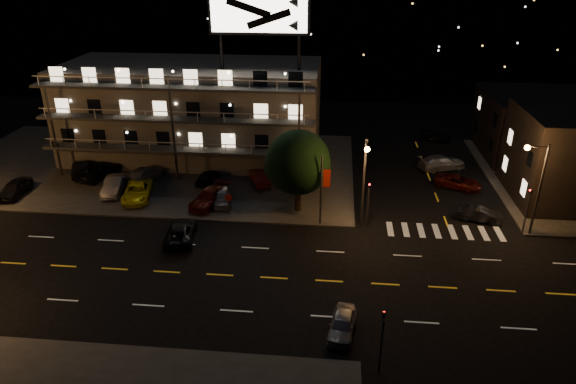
# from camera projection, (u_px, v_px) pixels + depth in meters

# --- Properties ---
(ground) EXTENTS (140.00, 140.00, 0.00)m
(ground) POSITION_uv_depth(u_px,v_px,m) (247.00, 276.00, 37.41)
(ground) COLOR black
(ground) RESTS_ON ground
(curb_nw) EXTENTS (44.00, 24.00, 0.15)m
(curb_nw) POSITION_uv_depth(u_px,v_px,m) (152.00, 166.00, 56.64)
(curb_nw) COLOR #353532
(curb_nw) RESTS_ON ground
(curb_ne) EXTENTS (16.00, 24.00, 0.15)m
(curb_ne) POSITION_uv_depth(u_px,v_px,m) (567.00, 181.00, 52.77)
(curb_ne) COLOR #353532
(curb_ne) RESTS_ON ground
(motel) EXTENTS (28.00, 13.80, 18.10)m
(motel) POSITION_uv_depth(u_px,v_px,m) (194.00, 111.00, 57.55)
(motel) COLOR gray
(motel) RESTS_ON ground
(side_bldg_back) EXTENTS (14.06, 12.00, 7.00)m
(side_bldg_back) POSITION_uv_depth(u_px,v_px,m) (547.00, 126.00, 58.53)
(side_bldg_back) COLOR black
(side_bldg_back) RESTS_ON ground
(hill_backdrop) EXTENTS (120.00, 25.00, 24.00)m
(hill_backdrop) POSITION_uv_depth(u_px,v_px,m) (276.00, 11.00, 95.04)
(hill_backdrop) COLOR black
(hill_backdrop) RESTS_ON ground
(streetlight_nc) EXTENTS (0.44, 1.92, 8.00)m
(streetlight_nc) POSITION_uv_depth(u_px,v_px,m) (364.00, 176.00, 41.71)
(streetlight_nc) COLOR #2D2D30
(streetlight_nc) RESTS_ON ground
(streetlight_ne) EXTENTS (1.92, 0.44, 8.00)m
(streetlight_ne) POSITION_uv_depth(u_px,v_px,m) (537.00, 181.00, 40.84)
(streetlight_ne) COLOR #2D2D30
(streetlight_ne) RESTS_ON ground
(signal_nw) EXTENTS (0.20, 0.27, 4.60)m
(signal_nw) POSITION_uv_depth(u_px,v_px,m) (368.00, 199.00, 43.19)
(signal_nw) COLOR #2D2D30
(signal_nw) RESTS_ON ground
(signal_sw) EXTENTS (0.20, 0.27, 4.60)m
(signal_sw) POSITION_uv_depth(u_px,v_px,m) (382.00, 335.00, 27.87)
(signal_sw) COLOR #2D2D30
(signal_sw) RESTS_ON ground
(signal_ne) EXTENTS (0.27, 0.20, 4.60)m
(signal_ne) POSITION_uv_depth(u_px,v_px,m) (528.00, 206.00, 42.05)
(signal_ne) COLOR #2D2D30
(signal_ne) RESTS_ON ground
(banner_north) EXTENTS (0.83, 0.16, 6.40)m
(banner_north) POSITION_uv_depth(u_px,v_px,m) (322.00, 189.00, 43.08)
(banner_north) COLOR #2D2D30
(banner_north) RESTS_ON ground
(stop_sign) EXTENTS (0.91, 0.11, 2.61)m
(stop_sign) POSITION_uv_depth(u_px,v_px,m) (229.00, 202.00, 44.67)
(stop_sign) COLOR #2D2D30
(stop_sign) RESTS_ON ground
(tree) EXTENTS (5.98, 5.76, 7.53)m
(tree) POSITION_uv_depth(u_px,v_px,m) (298.00, 164.00, 44.89)
(tree) COLOR black
(tree) RESTS_ON curb_nw
(lot_car_0) EXTENTS (1.81, 4.42, 1.50)m
(lot_car_0) POSITION_uv_depth(u_px,v_px,m) (15.00, 188.00, 49.20)
(lot_car_0) COLOR black
(lot_car_0) RESTS_ON curb_nw
(lot_car_1) EXTENTS (2.28, 4.84, 1.53)m
(lot_car_1) POSITION_uv_depth(u_px,v_px,m) (114.00, 185.00, 49.84)
(lot_car_1) COLOR gray
(lot_car_1) RESTS_ON curb_nw
(lot_car_2) EXTENTS (3.35, 5.53, 1.44)m
(lot_car_2) POSITION_uv_depth(u_px,v_px,m) (137.00, 192.00, 48.64)
(lot_car_2) COLOR yellow
(lot_car_2) RESTS_ON curb_nw
(lot_car_3) EXTENTS (3.59, 5.51, 1.48)m
(lot_car_3) POSITION_uv_depth(u_px,v_px,m) (210.00, 197.00, 47.42)
(lot_car_3) COLOR #51110B
(lot_car_3) RESTS_ON curb_nw
(lot_car_4) EXTENTS (2.45, 4.39, 1.41)m
(lot_car_4) POSITION_uv_depth(u_px,v_px,m) (223.00, 196.00, 47.70)
(lot_car_4) COLOR gray
(lot_car_4) RESTS_ON curb_nw
(lot_car_5) EXTENTS (3.03, 4.97, 1.55)m
(lot_car_5) POSITION_uv_depth(u_px,v_px,m) (83.00, 167.00, 53.94)
(lot_car_5) COLOR black
(lot_car_5) RESTS_ON curb_nw
(lot_car_6) EXTENTS (4.17, 5.97, 1.51)m
(lot_car_6) POSITION_uv_depth(u_px,v_px,m) (99.00, 170.00, 53.35)
(lot_car_6) COLOR black
(lot_car_6) RESTS_ON curb_nw
(lot_car_7) EXTENTS (3.58, 5.54, 1.49)m
(lot_car_7) POSITION_uv_depth(u_px,v_px,m) (145.00, 174.00, 52.40)
(lot_car_7) COLOR gray
(lot_car_7) RESTS_ON curb_nw
(lot_car_8) EXTENTS (1.99, 3.91, 1.28)m
(lot_car_8) POSITION_uv_depth(u_px,v_px,m) (207.00, 177.00, 52.03)
(lot_car_8) COLOR black
(lot_car_8) RESTS_ON curb_nw
(lot_car_9) EXTENTS (2.89, 4.59, 1.43)m
(lot_car_9) POSITION_uv_depth(u_px,v_px,m) (260.00, 177.00, 51.78)
(lot_car_9) COLOR #51110B
(lot_car_9) RESTS_ON curb_nw
(side_car_0) EXTENTS (4.05, 2.21, 1.27)m
(side_car_0) POSITION_uv_depth(u_px,v_px,m) (480.00, 215.00, 44.87)
(side_car_0) COLOR black
(side_car_0) RESTS_ON ground
(side_car_1) EXTENTS (4.97, 3.77, 1.25)m
(side_car_1) POSITION_uv_depth(u_px,v_px,m) (458.00, 182.00, 51.25)
(side_car_1) COLOR #51110B
(side_car_1) RESTS_ON ground
(side_car_2) EXTENTS (5.67, 3.93, 1.52)m
(side_car_2) POSITION_uv_depth(u_px,v_px,m) (442.00, 162.00, 55.64)
(side_car_2) COLOR gray
(side_car_2) RESTS_ON ground
(side_car_3) EXTENTS (4.11, 2.76, 1.30)m
(side_car_3) POSITION_uv_depth(u_px,v_px,m) (435.00, 136.00, 64.16)
(side_car_3) COLOR black
(side_car_3) RESTS_ON ground
(road_car_east) EXTENTS (2.03, 3.91, 1.27)m
(road_car_east) POSITION_uv_depth(u_px,v_px,m) (342.00, 324.00, 31.65)
(road_car_east) COLOR gray
(road_car_east) RESTS_ON ground
(road_car_west) EXTENTS (2.95, 5.25, 1.39)m
(road_car_west) POSITION_uv_depth(u_px,v_px,m) (181.00, 231.00, 42.07)
(road_car_west) COLOR black
(road_car_west) RESTS_ON ground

